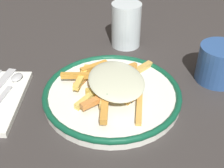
{
  "coord_description": "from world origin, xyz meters",
  "views": [
    {
      "loc": [
        0.01,
        -0.47,
        0.38
      ],
      "look_at": [
        0.0,
        0.0,
        0.04
      ],
      "focal_mm": 47.11,
      "sensor_mm": 36.0,
      "label": 1
    }
  ],
  "objects_px": {
    "fries_heap": "(112,82)",
    "water_glass": "(126,25)",
    "spoon": "(10,87)",
    "coffee_mug": "(220,63)",
    "plate": "(112,94)"
  },
  "relations": [
    {
      "from": "fries_heap",
      "to": "water_glass",
      "type": "bearing_deg",
      "value": 82.64
    },
    {
      "from": "spoon",
      "to": "fries_heap",
      "type": "bearing_deg",
      "value": -3.59
    },
    {
      "from": "coffee_mug",
      "to": "water_glass",
      "type": "bearing_deg",
      "value": 142.59
    },
    {
      "from": "fries_heap",
      "to": "spoon",
      "type": "xyz_separation_m",
      "value": [
        -0.22,
        0.01,
        -0.03
      ]
    },
    {
      "from": "fries_heap",
      "to": "water_glass",
      "type": "relative_size",
      "value": 1.89
    },
    {
      "from": "water_glass",
      "to": "coffee_mug",
      "type": "xyz_separation_m",
      "value": [
        0.2,
        -0.16,
        -0.02
      ]
    },
    {
      "from": "fries_heap",
      "to": "water_glass",
      "type": "height_order",
      "value": "water_glass"
    },
    {
      "from": "spoon",
      "to": "plate",
      "type": "bearing_deg",
      "value": -4.1
    },
    {
      "from": "fries_heap",
      "to": "spoon",
      "type": "distance_m",
      "value": 0.22
    },
    {
      "from": "plate",
      "to": "water_glass",
      "type": "height_order",
      "value": "water_glass"
    },
    {
      "from": "plate",
      "to": "coffee_mug",
      "type": "distance_m",
      "value": 0.25
    },
    {
      "from": "spoon",
      "to": "water_glass",
      "type": "distance_m",
      "value": 0.33
    },
    {
      "from": "plate",
      "to": "coffee_mug",
      "type": "height_order",
      "value": "coffee_mug"
    },
    {
      "from": "fries_heap",
      "to": "water_glass",
      "type": "distance_m",
      "value": 0.23
    },
    {
      "from": "spoon",
      "to": "coffee_mug",
      "type": "distance_m",
      "value": 0.45
    }
  ]
}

